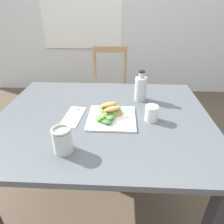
% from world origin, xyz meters
% --- Properties ---
extents(ground_plane, '(8.52, 8.52, 0.00)m').
position_xyz_m(ground_plane, '(0.00, 0.00, 0.00)').
color(ground_plane, brown).
extents(dining_table, '(1.21, 0.98, 0.74)m').
position_xyz_m(dining_table, '(-0.04, 0.05, 0.62)').
color(dining_table, '#51565B').
rests_on(dining_table, ground).
extents(chair_wooden_far, '(0.41, 0.41, 0.87)m').
position_xyz_m(chair_wooden_far, '(-0.07, 1.12, 0.45)').
color(chair_wooden_far, tan).
rests_on(chair_wooden_far, ground).
extents(plate_lunch, '(0.26, 0.26, 0.01)m').
position_xyz_m(plate_lunch, '(0.01, 0.02, 0.74)').
color(plate_lunch, white).
rests_on(plate_lunch, dining_table).
extents(sandwich_half_front, '(0.11, 0.09, 0.06)m').
position_xyz_m(sandwich_half_front, '(0.02, 0.03, 0.78)').
color(sandwich_half_front, tan).
rests_on(sandwich_half_front, plate_lunch).
extents(sandwich_half_back, '(0.11, 0.09, 0.06)m').
position_xyz_m(sandwich_half_back, '(-0.01, 0.08, 0.78)').
color(sandwich_half_back, tan).
rests_on(sandwich_half_back, plate_lunch).
extents(salad_mixed_greens, '(0.12, 0.12, 0.03)m').
position_xyz_m(salad_mixed_greens, '(-0.03, -0.02, 0.76)').
color(salad_mixed_greens, '#3D7033').
rests_on(salad_mixed_greens, plate_lunch).
extents(napkin_folded, '(0.11, 0.23, 0.00)m').
position_xyz_m(napkin_folded, '(-0.21, 0.03, 0.74)').
color(napkin_folded, white).
rests_on(napkin_folded, dining_table).
extents(fork_on_napkin, '(0.05, 0.19, 0.00)m').
position_xyz_m(fork_on_napkin, '(-0.20, 0.04, 0.75)').
color(fork_on_napkin, silver).
rests_on(fork_on_napkin, napkin_folded).
extents(bottle_cold_brew, '(0.08, 0.08, 0.20)m').
position_xyz_m(bottle_cold_brew, '(0.18, 0.27, 0.81)').
color(bottle_cold_brew, '#472819').
rests_on(bottle_cold_brew, dining_table).
extents(mason_jar_iced_tea, '(0.09, 0.09, 0.12)m').
position_xyz_m(mason_jar_iced_tea, '(-0.19, -0.26, 0.79)').
color(mason_jar_iced_tea, gold).
rests_on(mason_jar_iced_tea, dining_table).
extents(cup_extra_side, '(0.07, 0.07, 0.08)m').
position_xyz_m(cup_extra_side, '(0.23, 0.01, 0.78)').
color(cup_extra_side, white).
rests_on(cup_extra_side, dining_table).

